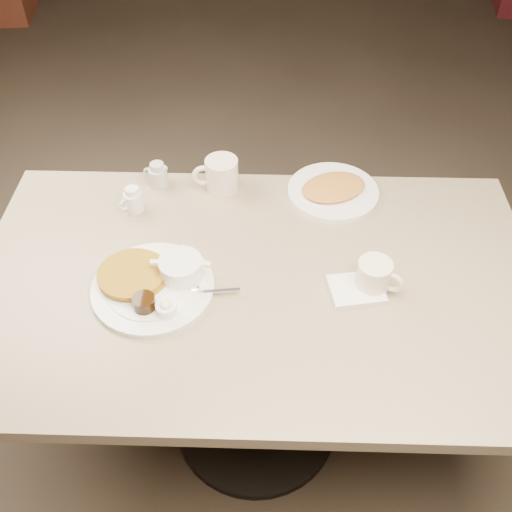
{
  "coord_description": "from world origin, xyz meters",
  "views": [
    {
      "loc": [
        0.03,
        -1.03,
        1.89
      ],
      "look_at": [
        0.0,
        0.02,
        0.82
      ],
      "focal_mm": 40.96,
      "sensor_mm": 36.0,
      "label": 1
    }
  ],
  "objects_px": {
    "creamer_right": "(158,175)",
    "hash_plate": "(333,190)",
    "diner_table": "(256,320)",
    "main_plate": "(155,281)",
    "coffee_mug_near": "(375,276)",
    "coffee_mug_far": "(221,174)",
    "creamer_left": "(133,200)"
  },
  "relations": [
    {
      "from": "diner_table",
      "to": "hash_plate",
      "type": "height_order",
      "value": "hash_plate"
    },
    {
      "from": "hash_plate",
      "to": "diner_table",
      "type": "bearing_deg",
      "value": -121.81
    },
    {
      "from": "main_plate",
      "to": "coffee_mug_far",
      "type": "height_order",
      "value": "coffee_mug_far"
    },
    {
      "from": "coffee_mug_far",
      "to": "creamer_right",
      "type": "distance_m",
      "value": 0.19
    },
    {
      "from": "coffee_mug_far",
      "to": "diner_table",
      "type": "bearing_deg",
      "value": -72.86
    },
    {
      "from": "coffee_mug_near",
      "to": "creamer_left",
      "type": "height_order",
      "value": "coffee_mug_near"
    },
    {
      "from": "creamer_right",
      "to": "hash_plate",
      "type": "relative_size",
      "value": 0.23
    },
    {
      "from": "coffee_mug_near",
      "to": "hash_plate",
      "type": "relative_size",
      "value": 0.36
    },
    {
      "from": "main_plate",
      "to": "creamer_left",
      "type": "relative_size",
      "value": 4.86
    },
    {
      "from": "coffee_mug_near",
      "to": "coffee_mug_far",
      "type": "height_order",
      "value": "coffee_mug_far"
    },
    {
      "from": "hash_plate",
      "to": "creamer_right",
      "type": "bearing_deg",
      "value": 177.1
    },
    {
      "from": "creamer_right",
      "to": "hash_plate",
      "type": "xyz_separation_m",
      "value": [
        0.54,
        -0.03,
        -0.02
      ]
    },
    {
      "from": "creamer_left",
      "to": "hash_plate",
      "type": "height_order",
      "value": "creamer_left"
    },
    {
      "from": "diner_table",
      "to": "main_plate",
      "type": "xyz_separation_m",
      "value": [
        -0.26,
        -0.03,
        0.19
      ]
    },
    {
      "from": "creamer_right",
      "to": "coffee_mug_near",
      "type": "bearing_deg",
      "value": -33.72
    },
    {
      "from": "creamer_left",
      "to": "coffee_mug_far",
      "type": "bearing_deg",
      "value": 24.38
    },
    {
      "from": "diner_table",
      "to": "coffee_mug_near",
      "type": "xyz_separation_m",
      "value": [
        0.3,
        -0.02,
        0.22
      ]
    },
    {
      "from": "creamer_left",
      "to": "hash_plate",
      "type": "distance_m",
      "value": 0.6
    },
    {
      "from": "coffee_mug_near",
      "to": "coffee_mug_far",
      "type": "bearing_deg",
      "value": 136.24
    },
    {
      "from": "coffee_mug_near",
      "to": "hash_plate",
      "type": "bearing_deg",
      "value": 101.47
    },
    {
      "from": "main_plate",
      "to": "coffee_mug_near",
      "type": "xyz_separation_m",
      "value": [
        0.56,
        0.01,
        0.02
      ]
    },
    {
      "from": "main_plate",
      "to": "coffee_mug_far",
      "type": "relative_size",
      "value": 2.6
    },
    {
      "from": "diner_table",
      "to": "creamer_right",
      "type": "xyz_separation_m",
      "value": [
        -0.31,
        0.39,
        0.21
      ]
    },
    {
      "from": "diner_table",
      "to": "coffee_mug_near",
      "type": "height_order",
      "value": "coffee_mug_near"
    },
    {
      "from": "main_plate",
      "to": "coffee_mug_near",
      "type": "relative_size",
      "value": 2.9
    },
    {
      "from": "coffee_mug_far",
      "to": "creamer_left",
      "type": "xyz_separation_m",
      "value": [
        -0.25,
        -0.11,
        -0.01
      ]
    },
    {
      "from": "main_plate",
      "to": "coffee_mug_near",
      "type": "height_order",
      "value": "coffee_mug_near"
    },
    {
      "from": "diner_table",
      "to": "coffee_mug_near",
      "type": "bearing_deg",
      "value": -3.77
    },
    {
      "from": "coffee_mug_far",
      "to": "hash_plate",
      "type": "xyz_separation_m",
      "value": [
        0.34,
        -0.02,
        -0.04
      ]
    },
    {
      "from": "coffee_mug_far",
      "to": "creamer_left",
      "type": "relative_size",
      "value": 1.87
    },
    {
      "from": "diner_table",
      "to": "hash_plate",
      "type": "xyz_separation_m",
      "value": [
        0.23,
        0.36,
        0.18
      ]
    },
    {
      "from": "main_plate",
      "to": "creamer_right",
      "type": "height_order",
      "value": "creamer_right"
    }
  ]
}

